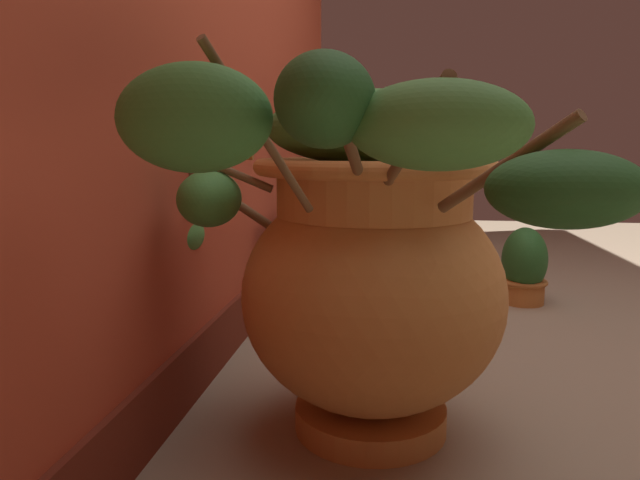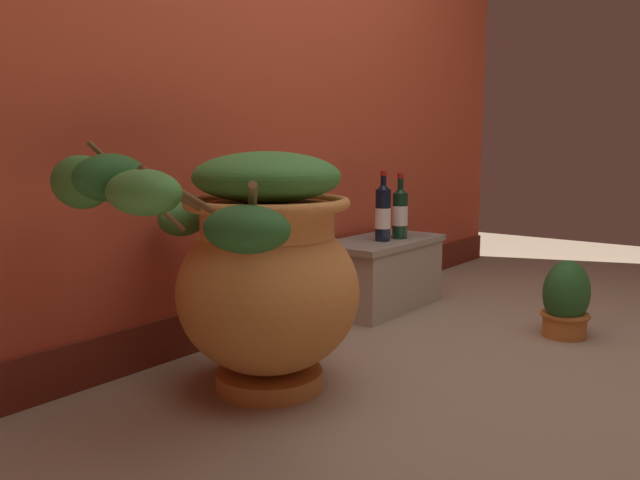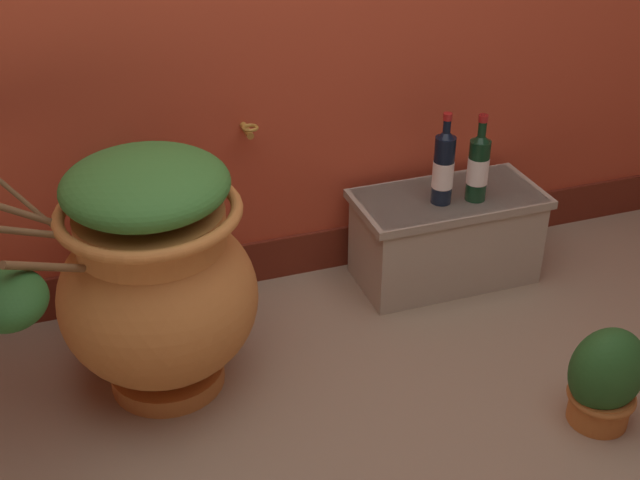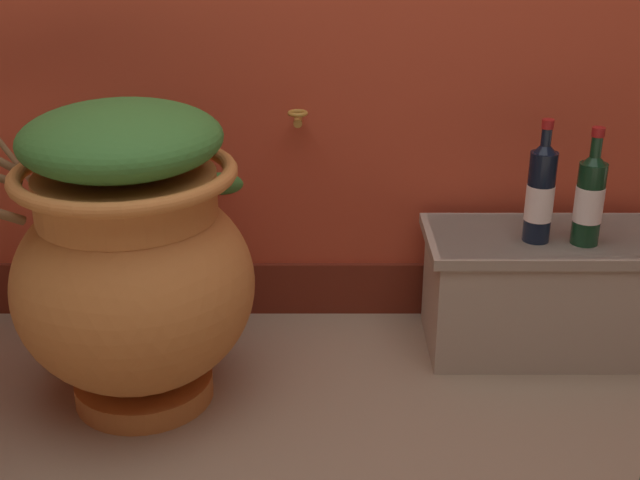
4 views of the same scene
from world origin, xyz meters
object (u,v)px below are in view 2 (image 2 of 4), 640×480
terracotta_urn (261,266)px  wine_bottle_left (400,211)px  potted_shrub (566,300)px  wine_bottle_middle (383,212)px

terracotta_urn → wine_bottle_left: bearing=9.6°
wine_bottle_left → potted_shrub: 0.87m
wine_bottle_left → potted_shrub: bearing=-89.3°
wine_bottle_left → wine_bottle_middle: size_ratio=0.95×
wine_bottle_middle → wine_bottle_left: bearing=-8.6°
terracotta_urn → wine_bottle_left: size_ratio=3.12×
wine_bottle_left → terracotta_urn: bearing=-170.4°
terracotta_urn → wine_bottle_left: terracotta_urn is taller
wine_bottle_left → wine_bottle_middle: bearing=171.4°
terracotta_urn → wine_bottle_left: (1.20, 0.20, 0.07)m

